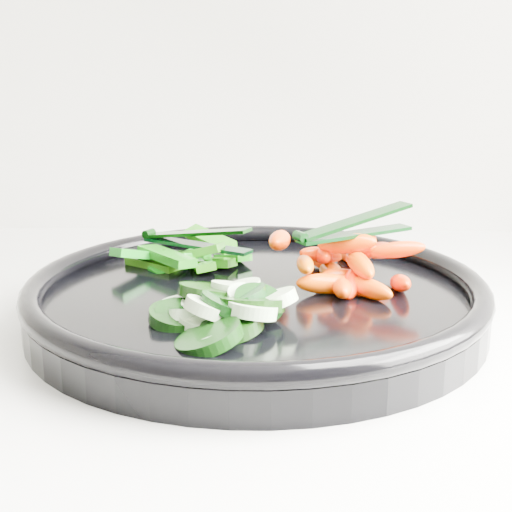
{
  "coord_description": "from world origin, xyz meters",
  "views": [
    {
      "loc": [
        0.72,
        1.11,
        1.14
      ],
      "look_at": [
        0.7,
        1.67,
        0.99
      ],
      "focal_mm": 50.0,
      "sensor_mm": 36.0,
      "label": 1
    }
  ],
  "objects": [
    {
      "name": "tong_carrot",
      "position": [
        0.78,
        1.69,
        1.0
      ],
      "size": [
        0.1,
        0.07,
        0.02
      ],
      "color": "black",
      "rests_on": "carrot_pile"
    },
    {
      "name": "veggie_tray",
      "position": [
        0.7,
        1.67,
        0.95
      ],
      "size": [
        0.44,
        0.44,
        0.04
      ],
      "color": "black",
      "rests_on": "counter"
    },
    {
      "name": "tong_pepper",
      "position": [
        0.64,
        1.74,
        0.98
      ],
      "size": [
        0.11,
        0.07,
        0.02
      ],
      "color": "black",
      "rests_on": "pepper_pile"
    },
    {
      "name": "carrot_pile",
      "position": [
        0.77,
        1.69,
        0.97
      ],
      "size": [
        0.13,
        0.15,
        0.06
      ],
      "color": "#F41E00",
      "rests_on": "veggie_tray"
    },
    {
      "name": "cucumber_pile",
      "position": [
        0.68,
        1.6,
        0.96
      ],
      "size": [
        0.12,
        0.13,
        0.04
      ],
      "color": "black",
      "rests_on": "veggie_tray"
    },
    {
      "name": "pepper_pile",
      "position": [
        0.63,
        1.74,
        0.96
      ],
      "size": [
        0.13,
        0.12,
        0.04
      ],
      "color": "#1D750B",
      "rests_on": "veggie_tray"
    }
  ]
}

